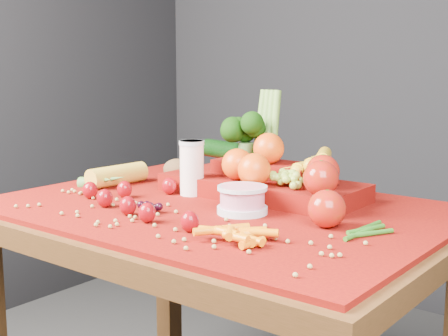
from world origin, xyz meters
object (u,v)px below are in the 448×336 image
Objects in this scene: table at (219,249)px; milk_glass at (192,166)px; yogurt_bowl at (242,199)px; produce_mound at (269,173)px.

milk_glass reaches higher than table.
yogurt_bowl is (0.09, -0.03, 0.14)m from table.
yogurt_bowl reaches higher than table.
produce_mound is (0.04, 0.15, 0.17)m from table.
table is 7.84× the size of milk_glass.
yogurt_bowl is (0.22, -0.08, -0.04)m from milk_glass.
produce_mound is at bearing 105.17° from yogurt_bowl.
produce_mound is at bearing 29.84° from milk_glass.
table is at bearing -105.29° from produce_mound.
yogurt_bowl is 0.19× the size of produce_mound.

